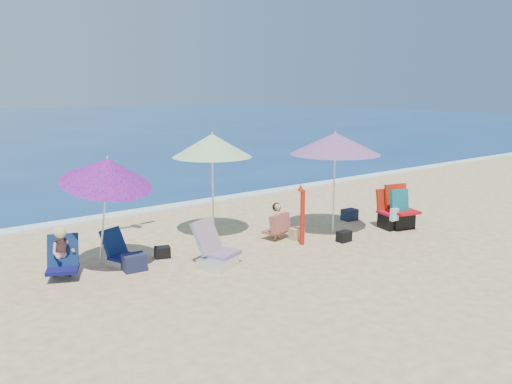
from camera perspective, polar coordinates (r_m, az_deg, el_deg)
ground at (r=10.03m, az=4.89°, el=-6.86°), size 120.00×120.00×0.00m
foam at (r=14.07m, az=-9.27°, el=-1.57°), size 120.00×0.50×0.04m
umbrella_turquoise at (r=11.21m, az=8.73°, el=5.31°), size 2.06×2.06×2.24m
umbrella_striped at (r=10.85m, az=-4.87°, el=5.14°), size 1.98×1.98×2.24m
umbrella_blue at (r=9.08m, az=-16.11°, el=2.21°), size 1.80×1.85×2.14m
furled_umbrella at (r=10.46m, az=5.11°, el=-2.17°), size 0.15×0.16×1.26m
chair_navy at (r=9.73m, az=-14.75°, el=-6.73°), size 0.62×0.73×0.64m
chair_rainbow at (r=9.33m, az=-4.45°, el=-6.87°), size 0.88×0.92×0.82m
camp_chair_left at (r=12.22m, az=15.54°, el=-2.46°), size 0.77×0.82×1.00m
camp_chair_right at (r=12.10m, az=14.82°, el=-2.37°), size 0.63×0.65×0.94m
person_center at (r=10.85m, az=2.40°, el=-3.33°), size 0.58×0.50×0.78m
person_left at (r=9.28m, az=-20.56°, el=-6.36°), size 0.69×0.73×0.92m
bag_navy_a at (r=9.33m, az=-13.28°, el=-7.57°), size 0.41×0.31×0.30m
bag_black_a at (r=9.93m, az=-10.30°, el=-6.56°), size 0.34×0.30×0.21m
bag_tan at (r=10.97m, az=4.50°, el=-4.59°), size 0.29×0.21×0.24m
bag_navy_b at (r=12.71m, az=10.29°, el=-2.47°), size 0.37×0.29×0.27m
bag_black_b at (r=10.92m, az=9.69°, el=-4.85°), size 0.29×0.21×0.22m
orange_item at (r=12.23m, az=14.70°, el=-3.78°), size 0.26×0.18×0.03m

